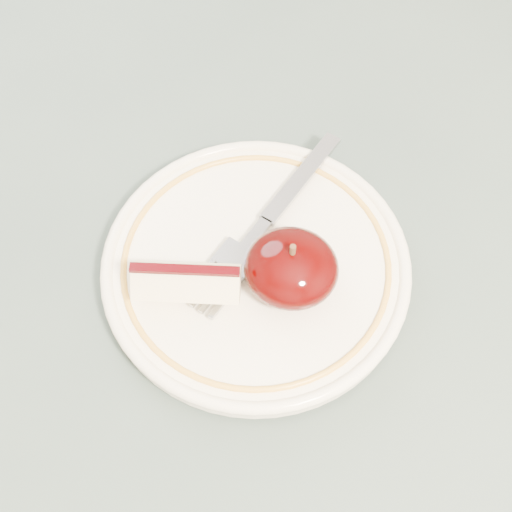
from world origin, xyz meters
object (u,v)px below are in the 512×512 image
(apple_half, at_px, (291,268))
(fork, at_px, (265,222))
(plate, at_px, (256,266))
(table, at_px, (202,275))

(apple_half, height_order, fork, apple_half)
(apple_half, xyz_separation_m, fork, (-0.03, 0.04, -0.01))
(plate, relative_size, fork, 1.25)
(plate, bearing_deg, table, 149.72)
(apple_half, distance_m, fork, 0.05)
(table, bearing_deg, fork, -2.79)
(plate, height_order, fork, fork)
(table, xyz_separation_m, apple_half, (0.08, -0.04, 0.13))
(table, height_order, apple_half, apple_half)
(table, distance_m, fork, 0.12)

